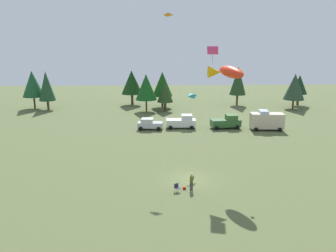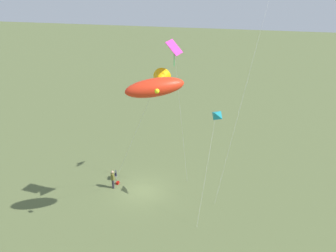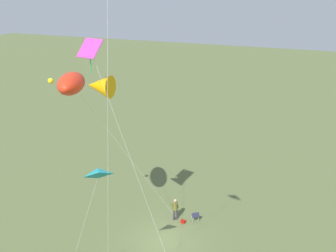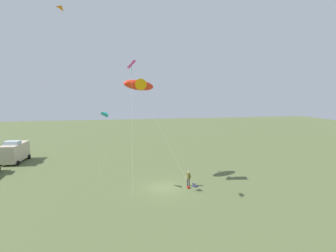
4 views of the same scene
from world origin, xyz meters
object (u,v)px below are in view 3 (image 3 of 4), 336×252
at_px(person_kite_flyer, 175,208).
at_px(kite_delta_teal, 98,172).
at_px(kite_large_fish, 78,84).
at_px(folding_chair, 195,215).
at_px(backpack_on_grass, 183,221).
at_px(kite_diamond_rainbow, 92,55).

xyz_separation_m(person_kite_flyer, kite_delta_teal, (1.05, 8.70, 7.09)).
xyz_separation_m(person_kite_flyer, kite_large_fish, (4.15, 4.96, 10.23)).
xyz_separation_m(folding_chair, backpack_on_grass, (0.78, 0.50, -0.38)).
bearing_deg(kite_delta_teal, folding_chair, -105.56).
relative_size(backpack_on_grass, kite_diamond_rainbow, 0.02).
relative_size(kite_large_fish, kite_diamond_rainbow, 0.86).
height_order(person_kite_flyer, kite_delta_teal, kite_delta_teal).
relative_size(backpack_on_grass, kite_large_fish, 0.03).
height_order(backpack_on_grass, kite_delta_teal, kite_delta_teal).
xyz_separation_m(kite_large_fish, kite_diamond_rainbow, (-1.58, 0.95, 1.90)).
bearing_deg(backpack_on_grass, folding_chair, -147.16).
bearing_deg(folding_chair, backpack_on_grass, 95.30).
height_order(backpack_on_grass, kite_large_fish, kite_large_fish).
bearing_deg(kite_large_fish, folding_chair, -136.78).
bearing_deg(person_kite_flyer, kite_diamond_rainbow, 116.60).
distance_m(folding_chair, kite_large_fish, 13.23).
bearing_deg(kite_diamond_rainbow, person_kite_flyer, -113.48).
bearing_deg(kite_delta_teal, kite_diamond_rainbow, -61.39).
bearing_deg(folding_chair, kite_diamond_rainbow, 119.55).
distance_m(backpack_on_grass, kite_diamond_rainbow, 14.60).
bearing_deg(backpack_on_grass, kite_diamond_rainbow, 60.41).
bearing_deg(kite_delta_teal, kite_large_fish, -50.36).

